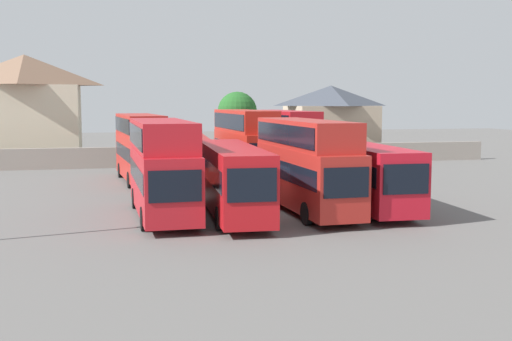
% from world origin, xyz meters
% --- Properties ---
extents(ground, '(140.00, 140.00, 0.00)m').
position_xyz_m(ground, '(0.00, 18.00, 0.00)').
color(ground, '#605E5B').
extents(depot_boundary_wall, '(56.00, 0.50, 1.80)m').
position_xyz_m(depot_boundary_wall, '(0.00, 25.06, 0.90)').
color(depot_boundary_wall, gray).
rests_on(depot_boundary_wall, ground).
extents(bus_1, '(2.82, 10.26, 4.87)m').
position_xyz_m(bus_1, '(-5.48, 0.18, 2.74)').
color(bus_1, red).
rests_on(bus_1, ground).
extents(bus_2, '(2.95, 11.91, 3.55)m').
position_xyz_m(bus_2, '(-2.01, -0.20, 2.03)').
color(bus_2, red).
rests_on(bus_2, ground).
extents(bus_3, '(2.76, 10.90, 4.84)m').
position_xyz_m(bus_3, '(1.98, 0.02, 2.73)').
color(bus_3, '#AF251F').
rests_on(bus_3, ground).
extents(bus_4, '(2.87, 10.47, 3.46)m').
position_xyz_m(bus_4, '(5.30, -0.05, 1.98)').
color(bus_4, red).
rests_on(bus_4, ground).
extents(bus_5, '(3.30, 10.34, 4.84)m').
position_xyz_m(bus_5, '(-5.80, 14.83, 2.73)').
color(bus_5, red).
rests_on(bus_5, ground).
extents(bus_6, '(3.35, 11.67, 3.26)m').
position_xyz_m(bus_6, '(-2.30, 14.88, 1.87)').
color(bus_6, '#AF1B17').
rests_on(bus_6, ground).
extents(bus_7, '(3.07, 10.49, 5.13)m').
position_xyz_m(bus_7, '(1.95, 14.87, 2.88)').
color(bus_7, red).
rests_on(bus_7, ground).
extents(bus_8, '(3.45, 10.58, 5.07)m').
position_xyz_m(bus_8, '(5.07, 15.54, 2.85)').
color(bus_8, red).
rests_on(bus_8, ground).
extents(house_terrace_left, '(10.29, 8.03, 10.11)m').
position_xyz_m(house_terrace_left, '(-15.49, 32.06, 5.16)').
color(house_terrace_left, beige).
rests_on(house_terrace_left, ground).
extents(house_terrace_centre, '(8.66, 7.31, 7.35)m').
position_xyz_m(house_terrace_centre, '(14.31, 30.68, 3.75)').
color(house_terrace_centre, tan).
rests_on(house_terrace_centre, ground).
extents(tree_left_of_lot, '(3.71, 3.71, 6.67)m').
position_xyz_m(tree_left_of_lot, '(3.91, 27.56, 4.76)').
color(tree_left_of_lot, brown).
rests_on(tree_left_of_lot, ground).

